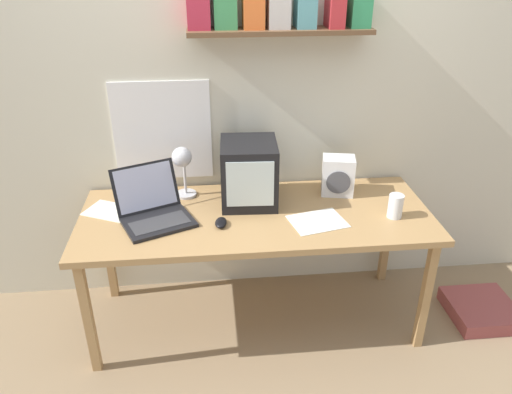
{
  "coord_description": "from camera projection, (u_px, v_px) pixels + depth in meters",
  "views": [
    {
      "loc": [
        -0.23,
        -2.32,
        2.04
      ],
      "look_at": [
        0.0,
        0.0,
        0.82
      ],
      "focal_mm": 35.0,
      "sensor_mm": 36.0,
      "label": 1
    }
  ],
  "objects": [
    {
      "name": "crt_monitor",
      "position": [
        249.0,
        173.0,
        2.73
      ],
      "size": [
        0.32,
        0.34,
        0.35
      ],
      "rotation": [
        0.0,
        0.0,
        -0.05
      ],
      "color": "black",
      "rests_on": "corner_desk"
    },
    {
      "name": "corner_desk",
      "position": [
        256.0,
        222.0,
        2.7
      ],
      "size": [
        1.88,
        0.75,
        0.72
      ],
      "color": "tan",
      "rests_on": "ground_plane"
    },
    {
      "name": "desk_lamp",
      "position": [
        183.0,
        163.0,
        2.72
      ],
      "size": [
        0.12,
        0.18,
        0.32
      ],
      "rotation": [
        0.0,
        0.0,
        -0.08
      ],
      "color": "silver",
      "rests_on": "corner_desk"
    },
    {
      "name": "back_wall",
      "position": [
        249.0,
        85.0,
        2.78
      ],
      "size": [
        5.6,
        0.24,
        2.6
      ],
      "color": "beige",
      "rests_on": "ground_plane"
    },
    {
      "name": "loose_paper_near_laptop",
      "position": [
        318.0,
        221.0,
        2.6
      ],
      "size": [
        0.32,
        0.27,
        0.0
      ],
      "rotation": [
        0.0,
        0.0,
        0.23
      ],
      "color": "white",
      "rests_on": "corner_desk"
    },
    {
      "name": "floor_cushion",
      "position": [
        481.0,
        310.0,
        3.01
      ],
      "size": [
        0.38,
        0.38,
        0.09
      ],
      "color": "#9B4847",
      "rests_on": "ground_plane"
    },
    {
      "name": "printed_handout",
      "position": [
        112.0,
        211.0,
        2.7
      ],
      "size": [
        0.33,
        0.29,
        0.0
      ],
      "rotation": [
        0.0,
        0.0,
        -0.45
      ],
      "color": "white",
      "rests_on": "corner_desk"
    },
    {
      "name": "juice_glass",
      "position": [
        395.0,
        207.0,
        2.62
      ],
      "size": [
        0.08,
        0.08,
        0.13
      ],
      "color": "white",
      "rests_on": "corner_desk"
    },
    {
      "name": "ground_plane",
      "position": [
        256.0,
        317.0,
        3.01
      ],
      "size": [
        12.0,
        12.0,
        0.0
      ],
      "primitive_type": "plane",
      "color": "#927959"
    },
    {
      "name": "computer_mouse",
      "position": [
        221.0,
        223.0,
        2.56
      ],
      "size": [
        0.07,
        0.11,
        0.03
      ],
      "rotation": [
        0.0,
        0.0,
        -0.12
      ],
      "color": "black",
      "rests_on": "corner_desk"
    },
    {
      "name": "space_heater",
      "position": [
        338.0,
        176.0,
        2.84
      ],
      "size": [
        0.2,
        0.17,
        0.22
      ],
      "rotation": [
        0.0,
        0.0,
        -0.2
      ],
      "color": "white",
      "rests_on": "corner_desk"
    },
    {
      "name": "laptop",
      "position": [
        153.0,
        207.0,
        2.61
      ],
      "size": [
        0.45,
        0.46,
        0.26
      ],
      "rotation": [
        0.0,
        0.0,
        0.41
      ],
      "color": "black",
      "rests_on": "corner_desk"
    }
  ]
}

